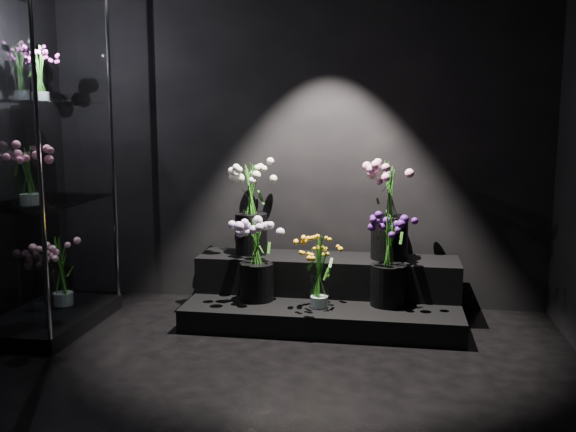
# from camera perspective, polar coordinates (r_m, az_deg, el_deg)

# --- Properties ---
(floor) EXTENTS (4.00, 4.00, 0.00)m
(floor) POSITION_cam_1_polar(r_m,az_deg,el_deg) (3.55, -4.70, -16.60)
(floor) COLOR black
(floor) RESTS_ON ground
(wall_back) EXTENTS (4.00, 0.00, 4.00)m
(wall_back) POSITION_cam_1_polar(r_m,az_deg,el_deg) (5.16, 0.57, 7.57)
(wall_back) COLOR black
(wall_back) RESTS_ON floor
(display_riser) EXTENTS (2.00, 0.89, 0.44)m
(display_riser) POSITION_cam_1_polar(r_m,az_deg,el_deg) (4.92, 3.35, -6.90)
(display_riser) COLOR black
(display_riser) RESTS_ON floor
(display_case) EXTENTS (0.65, 1.08, 2.37)m
(display_case) POSITION_cam_1_polar(r_m,az_deg,el_deg) (4.83, -21.17, 4.32)
(display_case) COLOR black
(display_case) RESTS_ON floor
(bouquet_orange_bells) EXTENTS (0.34, 0.34, 0.51)m
(bouquet_orange_bells) POSITION_cam_1_polar(r_m,az_deg,el_deg) (4.57, 2.80, -4.93)
(bouquet_orange_bells) COLOR white
(bouquet_orange_bells) RESTS_ON display_riser
(bouquet_lilac) EXTENTS (0.44, 0.44, 0.61)m
(bouquet_lilac) POSITION_cam_1_polar(r_m,az_deg,el_deg) (4.73, -2.80, -3.49)
(bouquet_lilac) COLOR black
(bouquet_lilac) RESTS_ON display_riser
(bouquet_purple) EXTENTS (0.42, 0.42, 0.65)m
(bouquet_purple) POSITION_cam_1_polar(r_m,az_deg,el_deg) (4.65, 8.95, -3.64)
(bouquet_purple) COLOR black
(bouquet_purple) RESTS_ON display_riser
(bouquet_cream_roses) EXTENTS (0.49, 0.49, 0.72)m
(bouquet_cream_roses) POSITION_cam_1_polar(r_m,az_deg,el_deg) (5.01, -3.31, 1.37)
(bouquet_cream_roses) COLOR black
(bouquet_cream_roses) RESTS_ON display_riser
(bouquet_pink_roses) EXTENTS (0.42, 0.42, 0.74)m
(bouquet_pink_roses) POSITION_cam_1_polar(r_m,az_deg,el_deg) (4.89, 9.06, 0.89)
(bouquet_pink_roses) COLOR black
(bouquet_pink_roses) RESTS_ON display_riser
(bouquet_case_pink) EXTENTS (0.38, 0.38, 0.40)m
(bouquet_case_pink) POSITION_cam_1_polar(r_m,az_deg,el_deg) (4.65, -22.12, 3.53)
(bouquet_case_pink) COLOR white
(bouquet_case_pink) RESTS_ON display_case
(bouquet_case_magenta) EXTENTS (0.23, 0.23, 0.38)m
(bouquet_case_magenta) POSITION_cam_1_polar(r_m,az_deg,el_deg) (4.96, -21.26, 11.73)
(bouquet_case_magenta) COLOR white
(bouquet_case_magenta) RESTS_ON display_case
(bouquet_case_base_pink) EXTENTS (0.37, 0.37, 0.51)m
(bouquet_case_base_pink) POSITION_cam_1_polar(r_m,az_deg,el_deg) (5.10, -19.47, -4.56)
(bouquet_case_base_pink) COLOR white
(bouquet_case_base_pink) RESTS_ON display_case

